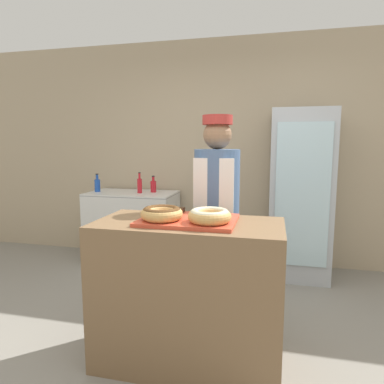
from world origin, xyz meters
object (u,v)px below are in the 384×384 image
(donut_light_glaze, at_px, (210,215))
(bottle_red_b, at_px, (153,186))
(baker_person, at_px, (216,217))
(donut_chocolate_glaze, at_px, (162,213))
(brownie_back_right, at_px, (211,212))
(beverage_fridge, at_px, (300,195))
(serving_tray, at_px, (188,220))
(brownie_back_left, at_px, (179,210))
(bottle_blue, at_px, (97,185))
(bottle_red, at_px, (140,185))
(chest_freezer, at_px, (133,227))

(donut_light_glaze, distance_m, bottle_red_b, 2.20)
(baker_person, bearing_deg, donut_chocolate_glaze, -111.60)
(brownie_back_right, xyz_separation_m, beverage_fridge, (0.69, 1.60, -0.09))
(serving_tray, bearing_deg, brownie_back_right, 56.57)
(baker_person, bearing_deg, brownie_back_left, -119.00)
(brownie_back_right, xyz_separation_m, bottle_blue, (-1.71, 1.56, -0.05))
(brownie_back_right, xyz_separation_m, bottle_red_b, (-1.02, 1.68, -0.05))
(donut_chocolate_glaze, relative_size, brownie_back_left, 3.68)
(baker_person, distance_m, bottle_red, 1.65)
(baker_person, xyz_separation_m, beverage_fridge, (0.71, 1.23, 0.02))
(donut_light_glaze, relative_size, brownie_back_left, 3.68)
(donut_chocolate_glaze, xyz_separation_m, bottle_red, (-0.89, 1.82, -0.06))
(baker_person, bearing_deg, bottle_red, 133.39)
(brownie_back_right, height_order, bottle_blue, bottle_blue)
(brownie_back_right, relative_size, baker_person, 0.04)
(brownie_back_left, distance_m, bottle_blue, 2.15)
(brownie_back_left, relative_size, baker_person, 0.04)
(donut_light_glaze, relative_size, bottle_red, 1.06)
(brownie_back_right, bearing_deg, donut_light_glaze, -80.90)
(brownie_back_left, relative_size, bottle_blue, 0.32)
(serving_tray, distance_m, chest_freezer, 2.18)
(brownie_back_left, relative_size, bottle_red, 0.29)
(donut_light_glaze, xyz_separation_m, bottle_red, (-1.19, 1.82, -0.06))
(serving_tray, bearing_deg, bottle_red_b, 116.13)
(donut_light_glaze, bearing_deg, brownie_back_left, 136.78)
(brownie_back_left, xyz_separation_m, bottle_blue, (-1.48, 1.56, -0.05))
(brownie_back_right, bearing_deg, chest_freezer, 128.44)
(donut_chocolate_glaze, distance_m, chest_freezer, 2.19)
(beverage_fridge, bearing_deg, bottle_blue, -179.07)
(donut_light_glaze, distance_m, bottle_red, 2.17)
(donut_chocolate_glaze, relative_size, brownie_back_right, 3.68)
(beverage_fridge, distance_m, bottle_blue, 2.40)
(donut_chocolate_glaze, relative_size, bottle_red, 1.06)
(serving_tray, xyz_separation_m, beverage_fridge, (0.80, 1.77, -0.07))
(baker_person, relative_size, bottle_blue, 7.50)
(baker_person, bearing_deg, chest_freezer, 135.44)
(donut_light_glaze, xyz_separation_m, baker_person, (-0.06, 0.62, -0.14))
(bottle_red, relative_size, bottle_red_b, 1.24)
(donut_light_glaze, distance_m, baker_person, 0.64)
(beverage_fridge, xyz_separation_m, chest_freezer, (-1.96, 0.01, -0.47))
(serving_tray, xyz_separation_m, chest_freezer, (-1.16, 1.77, -0.54))
(brownie_back_right, height_order, bottle_red_b, bottle_red_b)
(serving_tray, relative_size, beverage_fridge, 0.33)
(bottle_blue, bearing_deg, baker_person, -35.16)
(donut_chocolate_glaze, xyz_separation_m, baker_person, (0.24, 0.62, -0.14))
(chest_freezer, xyz_separation_m, bottle_red_b, (0.25, 0.07, 0.51))
(donut_light_glaze, bearing_deg, chest_freezer, 125.33)
(brownie_back_left, relative_size, bottle_red_b, 0.36)
(chest_freezer, height_order, bottle_red_b, bottle_red_b)
(baker_person, height_order, bottle_red_b, baker_person)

